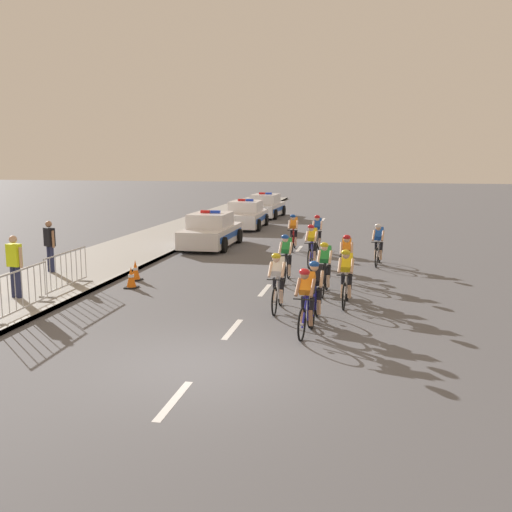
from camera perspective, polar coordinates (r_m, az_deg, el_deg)
The scene contains 24 objects.
ground_plane at distance 11.14m, azimuth -5.21°, elevation -10.57°, with size 160.00×160.00×0.00m, color #56565B.
sidewalk_slab at distance 26.18m, azimuth -10.61°, elevation 1.16°, with size 3.77×60.00×0.12m, color gray.
kerb_edge at distance 25.57m, azimuth -6.85°, elevation 1.06°, with size 0.16×60.00×0.13m, color #9E9E99.
lane_markings_centre at distance 22.92m, azimuth 3.60°, elevation -0.03°, with size 0.14×29.60×0.01m.
cyclist_lead at distance 12.76m, azimuth 4.94°, elevation -4.25°, with size 0.44×1.72×1.56m.
cyclist_second at distance 13.67m, azimuth 5.77°, elevation -3.33°, with size 0.42×1.72×1.56m.
cyclist_third at distance 14.67m, azimuth 2.13°, elevation -2.39°, with size 0.42×1.72×1.56m.
cyclist_fourth at distance 15.36m, azimuth 8.76°, elevation -1.95°, with size 0.43×1.72×1.56m.
cyclist_fifth at distance 16.56m, azimuth 6.73°, elevation -1.06°, with size 0.43×1.72×1.56m.
cyclist_sixth at distance 18.09m, azimuth 2.97°, elevation -0.11°, with size 0.42×1.72×1.56m.
cyclist_seventh at distance 18.22m, azimuth 8.78°, elevation -0.14°, with size 0.42×1.72×1.56m.
cyclist_eighth at distance 20.75m, azimuth 5.47°, elevation 1.12°, with size 0.43×1.72×1.56m.
cyclist_ninth at distance 21.34m, azimuth 11.82°, elevation 1.19°, with size 0.46×1.72×1.56m.
cyclist_tenth at distance 24.34m, azimuth 3.67°, elevation 2.39°, with size 0.42×1.72×1.56m.
cyclist_eleventh at distance 24.12m, azimuth 6.00°, elevation 2.30°, with size 0.42×1.72×1.56m.
police_car_nearest at distance 25.23m, azimuth -4.38°, elevation 2.40°, with size 2.00×4.40×1.59m.
police_car_second at distance 32.01m, azimuth -0.97°, elevation 3.95°, with size 2.09×4.45×1.59m.
police_car_third at distance 37.81m, azimuth 0.95°, elevation 4.82°, with size 2.13×4.47×1.59m.
crowd_barrier_front at distance 15.18m, azimuth -21.78°, elevation -3.22°, with size 0.58×2.32×1.07m.
crowd_barrier_middle at distance 17.45m, azimuth -17.94°, elevation -1.39°, with size 0.51×2.32×1.07m.
traffic_cone_near at distance 17.72m, azimuth -12.04°, elevation -2.07°, with size 0.36×0.36×0.64m.
traffic_cone_mid at distance 18.81m, azimuth -11.64°, elevation -1.39°, with size 0.36×0.36×0.64m.
spectator_closest at distance 16.80m, azimuth -22.42°, elevation -0.55°, with size 0.53×0.28×1.68m.
spectator_middle at distance 20.19m, azimuth -19.42°, elevation 1.23°, with size 0.49×0.37×1.68m.
Camera 1 is at (3.02, -10.01, 3.84)m, focal length 41.14 mm.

